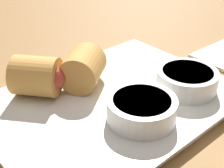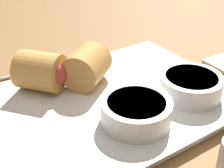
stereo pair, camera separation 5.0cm
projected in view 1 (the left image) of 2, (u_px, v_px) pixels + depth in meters
The scene contains 7 objects.
table_surface at pixel (103, 124), 42.61cm from camera, with size 180.00×140.00×2.00cm.
serving_plate at pixel (112, 102), 44.03cm from camera, with size 34.21×25.54×1.50cm.
roll_front_left at pixel (39, 76), 43.17cm from camera, with size 8.29×8.38×5.60cm.
roll_front_right at pixel (84, 67), 45.52cm from camera, with size 8.34×8.19×5.60cm.
dipping_bowl_near at pixel (141, 108), 38.68cm from camera, with size 8.80×8.80×2.98cm.
dipping_bowl_far at pixel (187, 79), 44.83cm from camera, with size 8.80×8.80×2.98cm.
spoon at pixel (19, 76), 50.56cm from camera, with size 15.96×3.64×1.44cm.
Camera 1 is at (21.27, 26.09, 27.72)cm, focal length 50.00 mm.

